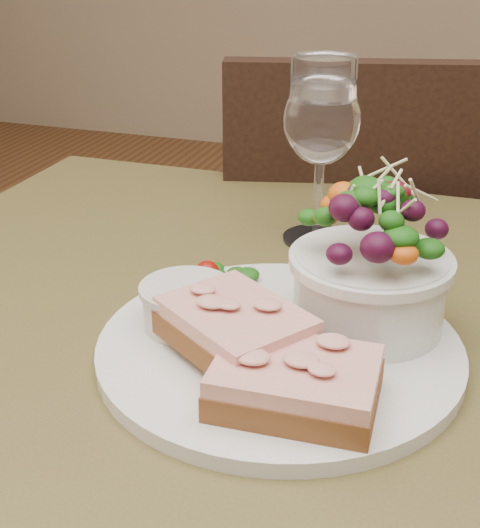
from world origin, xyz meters
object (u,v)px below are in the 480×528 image
(sandwich_back, at_px, (235,327))
(wine_glass, at_px, (322,125))
(dinner_plate, at_px, (279,348))
(ramekin, at_px, (186,304))
(cafe_table, at_px, (251,443))
(sandwich_front, at_px, (295,382))
(chair_far, at_px, (354,395))
(salad_bowl, at_px, (372,257))

(sandwich_back, distance_m, wine_glass, 0.27)
(dinner_plate, xyz_separation_m, ramekin, (-0.08, -0.00, 0.03))
(cafe_table, relative_size, sandwich_front, 7.14)
(dinner_plate, xyz_separation_m, sandwich_back, (-0.03, -0.03, 0.03))
(cafe_table, bearing_deg, chair_far, 90.11)
(cafe_table, bearing_deg, ramekin, -167.90)
(ramekin, distance_m, wine_glass, 0.25)
(cafe_table, distance_m, sandwich_front, 0.16)
(dinner_plate, height_order, salad_bowl, salad_bowl)
(cafe_table, xyz_separation_m, sandwich_back, (-0.00, -0.04, 0.14))
(chair_far, distance_m, sandwich_front, 0.84)
(chair_far, relative_size, salad_bowl, 7.09)
(sandwich_front, distance_m, wine_glass, 0.32)
(ramekin, distance_m, salad_bowl, 0.15)
(chair_far, xyz_separation_m, sandwich_front, (0.06, -0.68, 0.48))
(chair_far, bearing_deg, sandwich_back, 75.45)
(sandwich_back, relative_size, ramekin, 1.94)
(cafe_table, bearing_deg, sandwich_back, -90.40)
(chair_far, bearing_deg, salad_bowl, 83.97)
(ramekin, relative_size, wine_glass, 0.39)
(sandwich_front, relative_size, sandwich_back, 0.84)
(dinner_plate, relative_size, wine_glass, 1.60)
(sandwich_front, height_order, salad_bowl, salad_bowl)
(dinner_plate, bearing_deg, chair_far, 92.53)
(ramekin, xyz_separation_m, salad_bowl, (0.14, 0.05, 0.04))
(cafe_table, height_order, sandwich_front, sandwich_front)
(dinner_plate, distance_m, sandwich_back, 0.05)
(sandwich_front, bearing_deg, chair_far, 92.37)
(cafe_table, bearing_deg, dinner_plate, -22.76)
(sandwich_back, height_order, salad_bowl, salad_bowl)
(chair_far, height_order, sandwich_front, chair_far)
(chair_far, height_order, wine_glass, wine_glass)
(salad_bowl, bearing_deg, dinner_plate, -140.70)
(sandwich_front, xyz_separation_m, salad_bowl, (0.03, 0.12, 0.04))
(dinner_plate, relative_size, sandwich_front, 2.51)
(dinner_plate, relative_size, sandwich_back, 2.12)
(ramekin, bearing_deg, sandwich_back, -28.73)
(cafe_table, relative_size, salad_bowl, 6.30)
(cafe_table, height_order, chair_far, chair_far)
(sandwich_front, bearing_deg, dinner_plate, 111.02)
(chair_far, xyz_separation_m, salad_bowl, (0.09, -0.57, 0.53))
(dinner_plate, bearing_deg, sandwich_back, -133.34)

